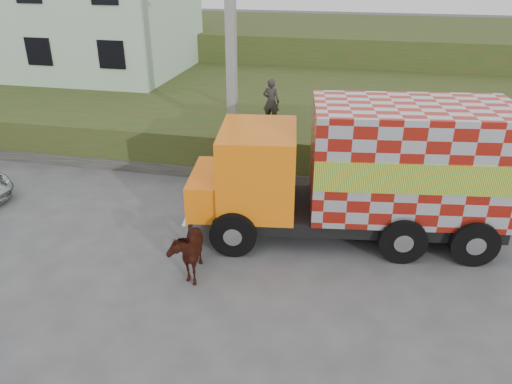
% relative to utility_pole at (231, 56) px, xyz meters
% --- Properties ---
extents(ground, '(120.00, 120.00, 0.00)m').
position_rel_utility_pole_xyz_m(ground, '(1.00, -4.60, -4.08)').
color(ground, '#474749').
rests_on(ground, ground).
extents(embankment, '(40.00, 12.00, 1.50)m').
position_rel_utility_pole_xyz_m(embankment, '(1.00, 5.40, -3.33)').
color(embankment, '#284A18').
rests_on(embankment, ground).
extents(embankment_far, '(40.00, 12.00, 3.00)m').
position_rel_utility_pole_xyz_m(embankment_far, '(1.00, 17.40, -2.58)').
color(embankment_far, '#284A18').
rests_on(embankment_far, ground).
extents(retaining_strip, '(16.00, 0.50, 0.40)m').
position_rel_utility_pole_xyz_m(retaining_strip, '(-1.00, -0.40, -3.88)').
color(retaining_strip, '#595651').
rests_on(retaining_strip, ground).
extents(building, '(10.00, 8.00, 6.00)m').
position_rel_utility_pole_xyz_m(building, '(-10.00, 8.40, 0.42)').
color(building, '#ABC8AD').
rests_on(building, embankment).
extents(utility_pole, '(1.20, 0.30, 8.00)m').
position_rel_utility_pole_xyz_m(utility_pole, '(0.00, 0.00, 0.00)').
color(utility_pole, gray).
rests_on(utility_pole, ground).
extents(cargo_truck, '(8.54, 3.86, 3.68)m').
position_rel_utility_pole_xyz_m(cargo_truck, '(4.43, -3.30, -2.18)').
color(cargo_truck, black).
rests_on(cargo_truck, ground).
extents(cow, '(1.08, 1.73, 1.35)m').
position_rel_utility_pole_xyz_m(cow, '(0.45, -6.07, -3.40)').
color(cow, black).
rests_on(cow, ground).
extents(pedestrian, '(0.63, 0.45, 1.64)m').
position_rel_utility_pole_xyz_m(pedestrian, '(1.07, 1.24, -1.76)').
color(pedestrian, '#2B2827').
rests_on(pedestrian, embankment).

